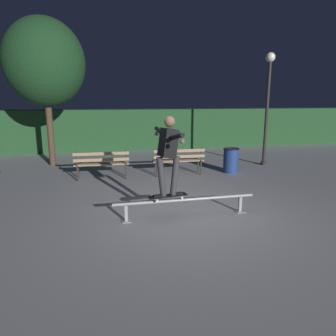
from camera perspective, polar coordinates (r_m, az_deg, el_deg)
ground_plane at (r=6.46m, az=3.04°, el=-8.69°), size 90.00×90.00×0.00m
hedge_backdrop at (r=15.04m, az=-6.50°, el=7.13°), size 24.00×1.20×1.88m
grind_rail at (r=6.30m, az=3.24°, el=-6.33°), size 2.93×0.18×0.39m
skateboard at (r=6.16m, az=0.03°, el=-5.20°), size 0.80×0.31×0.09m
skateboarder at (r=5.95m, az=0.06°, el=3.43°), size 0.63×1.40×1.56m
park_bench_leftmost at (r=9.34m, az=-12.14°, el=1.13°), size 1.61×0.47×0.88m
park_bench_left_center at (r=9.65m, az=1.97°, el=1.77°), size 1.61×0.47×0.88m
tree_far_left at (r=11.84m, az=-21.79°, el=17.55°), size 2.69×2.69×5.04m
lamp_post_right at (r=11.59m, az=17.95°, el=12.65°), size 0.32×0.32×3.90m
trash_can at (r=10.25m, az=11.52°, el=1.45°), size 0.52×0.52×0.80m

